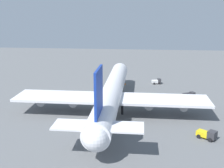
# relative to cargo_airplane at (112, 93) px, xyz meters

# --- Properties ---
(ground_plane) EXTENTS (277.87, 277.87, 0.00)m
(ground_plane) POSITION_rel_cargo_airplane_xyz_m (0.41, 0.00, -5.75)
(ground_plane) COLOR slate
(cargo_airplane) EXTENTS (69.47, 56.97, 18.73)m
(cargo_airplane) POSITION_rel_cargo_airplane_xyz_m (0.00, 0.00, 0.00)
(cargo_airplane) COLOR silver
(cargo_airplane) RESTS_ON ground_plane
(pushback_tractor) EXTENTS (2.96, 3.96, 2.17)m
(pushback_tractor) POSITION_rel_cargo_airplane_xyz_m (34.40, -15.34, -4.68)
(pushback_tractor) COLOR #333338
(pushback_tractor) RESTS_ON ground_plane
(baggage_tug) EXTENTS (3.56, 4.64, 1.92)m
(baggage_tug) POSITION_rel_cargo_airplane_xyz_m (16.08, -25.78, -4.71)
(baggage_tug) COLOR #333338
(baggage_tug) RESTS_ON ground_plane
(fuel_truck) EXTENTS (4.37, 4.89, 2.35)m
(fuel_truck) POSITION_rel_cargo_airplane_xyz_m (-17.13, -24.89, -4.56)
(fuel_truck) COLOR #333338
(fuel_truck) RESTS_ON ground_plane
(safety_cone_nose) EXTENTS (0.55, 0.55, 0.78)m
(safety_cone_nose) POSITION_rel_cargo_airplane_xyz_m (31.67, -2.28, -5.36)
(safety_cone_nose) COLOR orange
(safety_cone_nose) RESTS_ON ground_plane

